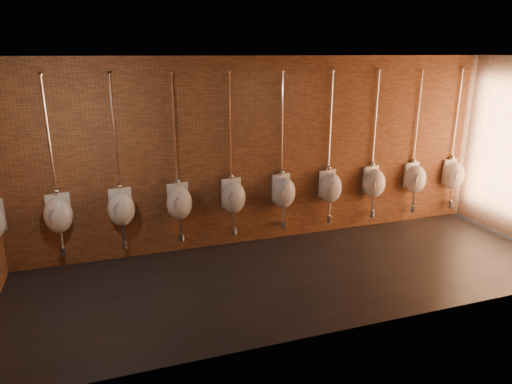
% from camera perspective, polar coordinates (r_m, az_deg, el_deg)
% --- Properties ---
extents(ground, '(8.50, 8.50, 0.00)m').
position_cam_1_polar(ground, '(7.10, 5.67, -10.23)').
color(ground, black).
rests_on(ground, ground).
extents(room_shell, '(8.54, 3.04, 3.22)m').
position_cam_1_polar(room_shell, '(6.44, 6.19, 5.90)').
color(room_shell, black).
rests_on(room_shell, ground).
extents(urinal_1, '(0.48, 0.44, 2.72)m').
position_cam_1_polar(urinal_1, '(7.50, -23.49, -2.55)').
color(urinal_1, white).
rests_on(urinal_1, ground).
extents(urinal_2, '(0.48, 0.44, 2.72)m').
position_cam_1_polar(urinal_2, '(7.46, -16.51, -1.91)').
color(urinal_2, white).
rests_on(urinal_2, ground).
extents(urinal_3, '(0.48, 0.44, 2.72)m').
position_cam_1_polar(urinal_3, '(7.53, -9.56, -1.24)').
color(urinal_3, white).
rests_on(urinal_3, ground).
extents(urinal_4, '(0.48, 0.44, 2.72)m').
position_cam_1_polar(urinal_4, '(7.72, -2.86, -0.58)').
color(urinal_4, white).
rests_on(urinal_4, ground).
extents(urinal_5, '(0.48, 0.44, 2.72)m').
position_cam_1_polar(urinal_5, '(8.00, 3.46, 0.06)').
color(urinal_5, white).
rests_on(urinal_5, ground).
extents(urinal_6, '(0.48, 0.44, 2.72)m').
position_cam_1_polar(urinal_6, '(8.37, 9.28, 0.64)').
color(urinal_6, white).
rests_on(urinal_6, ground).
extents(urinal_7, '(0.48, 0.44, 2.72)m').
position_cam_1_polar(urinal_7, '(8.83, 14.55, 1.16)').
color(urinal_7, white).
rests_on(urinal_7, ground).
extents(urinal_8, '(0.48, 0.44, 2.72)m').
position_cam_1_polar(urinal_8, '(9.35, 19.27, 1.62)').
color(urinal_8, white).
rests_on(urinal_8, ground).
extents(urinal_9, '(0.48, 0.44, 2.72)m').
position_cam_1_polar(urinal_9, '(9.93, 23.47, 2.02)').
color(urinal_9, white).
rests_on(urinal_9, ground).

